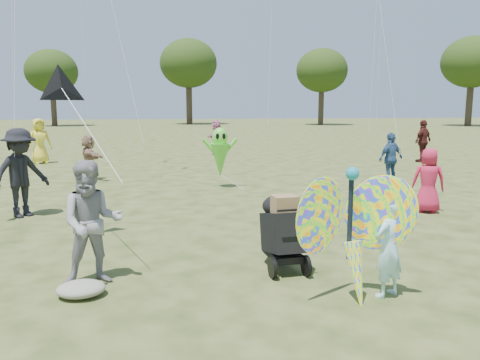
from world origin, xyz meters
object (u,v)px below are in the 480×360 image
Objects in this scene: butterfly_kite at (353,233)px; crowd_j at (216,137)px; adult_man at (92,223)px; crowd_b at (21,173)px; jogging_stroller at (283,227)px; crowd_h at (423,141)px; alien_kite at (220,154)px; crowd_c at (391,159)px; crowd_d at (89,157)px; crowd_g at (39,141)px; child_girl at (389,248)px; crowd_a at (428,180)px.

crowd_j is at bearing 88.79° from butterfly_kite.
adult_man is 4.64m from crowd_b.
jogging_stroller is (4.65, -3.99, -0.33)m from crowd_b.
alien_kite is at bearing -0.41° from crowd_h.
adult_man reaches higher than crowd_c.
crowd_g is (-2.65, 4.83, 0.20)m from crowd_d.
crowd_j is (7.57, 2.58, -0.08)m from crowd_g.
child_girl is 8.85m from crowd_c.
crowd_g is at bearing 115.51° from butterfly_kite.
crowd_d is 0.79× the size of butterfly_kite.
crowd_b reaches higher than crowd_d.
crowd_b is (-5.67, 5.21, 0.32)m from child_girl.
butterfly_kite is (7.20, -15.08, -0.08)m from crowd_g.
adult_man is at bearing 159.31° from crowd_d.
crowd_h is at bearing 82.13° from crowd_j.
crowd_d is 11.22m from butterfly_kite.
butterfly_kite is at bearing 20.70° from crowd_j.
crowd_c is at bearing -144.34° from child_girl.
adult_man is 2.64m from jogging_stroller.
jogging_stroller is (-1.02, 1.22, -0.01)m from child_girl.
crowd_a reaches higher than jogging_stroller.
crowd_j reaches higher than adult_man.
crowd_c is 0.85× the size of butterfly_kite.
crowd_g reaches higher than crowd_c.
crowd_g is at bearing -35.92° from crowd_h.
crowd_a is 8.80m from crowd_b.
crowd_b reaches higher than crowd_a.
crowd_d is 13.39m from crowd_h.
child_girl is 0.53m from butterfly_kite.
adult_man is at bearing 47.06° from crowd_a.
crowd_a is 0.82× the size of alien_kite.
alien_kite reaches higher than adult_man.
crowd_a is at bearing -153.19° from child_girl.
adult_man is at bearing -110.44° from crowd_b.
butterfly_kite is (3.16, -1.07, 0.01)m from adult_man.
crowd_h reaches higher than adult_man.
child_girl is at bearing -82.31° from alien_kite.
adult_man reaches higher than crowd_d.
crowd_d is at bearing 36.31° from crowd_b.
crowd_h reaches higher than alien_kite.
alien_kite is (-9.17, -4.85, 0.09)m from crowd_h.
crowd_g is 1.01× the size of butterfly_kite.
crowd_a is 5.54m from butterfly_kite.
crowd_c is 0.89× the size of alien_kite.
crowd_a is at bearing 35.24° from crowd_j.
adult_man is 0.95× the size of alien_kite.
jogging_stroller is 0.63× the size of alien_kite.
alien_kite is (-5.13, 0.22, 0.19)m from crowd_c.
butterfly_kite reaches higher than crowd_c.
butterfly_kite is at bearing -23.11° from child_girl.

